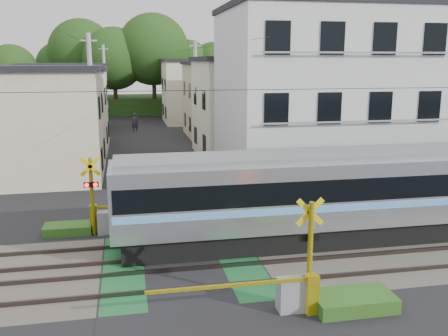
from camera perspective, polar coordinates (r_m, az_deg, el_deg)
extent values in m
plane|color=black|center=(16.73, -4.79, -10.97)|extent=(120.00, 120.00, 0.00)
cube|color=#47423A|center=(16.73, -4.79, -10.97)|extent=(120.00, 6.00, 0.00)
cube|color=black|center=(16.73, -4.79, -10.96)|extent=(5.20, 120.00, 0.00)
cube|color=#145126|center=(16.65, -11.43, -11.28)|extent=(1.30, 6.00, 0.00)
cube|color=#145126|center=(17.02, 1.68, -10.49)|extent=(1.30, 6.00, 0.00)
cube|color=#3F3833|center=(14.98, -3.95, -13.55)|extent=(120.00, 0.08, 0.14)
cube|color=#3F3833|center=(16.25, -4.59, -11.43)|extent=(120.00, 0.08, 0.14)
cube|color=#3F3833|center=(17.16, -4.99, -10.11)|extent=(120.00, 0.08, 0.14)
cube|color=#3F3833|center=(18.46, -5.48, -8.48)|extent=(120.00, 0.08, 0.14)
cube|color=black|center=(19.12, 12.39, -6.92)|extent=(15.48, 2.13, 0.81)
cube|color=black|center=(17.75, -4.79, -8.64)|extent=(2.15, 1.97, 0.54)
cube|color=silver|center=(18.67, 12.61, -2.36)|extent=(16.13, 2.51, 2.33)
cube|color=black|center=(18.60, 12.65, -1.53)|extent=(15.87, 2.55, 0.79)
cube|color=#5FA3F0|center=(18.75, 12.56, -3.33)|extent=(15.97, 2.54, 0.25)
cube|color=slate|center=(18.39, 12.79, 1.48)|extent=(15.81, 2.06, 0.22)
cube|color=black|center=(17.05, -12.86, -2.55)|extent=(0.10, 2.16, 1.40)
cylinder|color=yellow|center=(13.57, 9.78, -9.95)|extent=(0.14, 0.14, 3.00)
cube|color=yellow|center=(13.26, 9.82, -4.98)|extent=(0.77, 0.05, 0.77)
cube|color=yellow|center=(13.26, 9.82, -4.98)|extent=(0.77, 0.05, 0.77)
cube|color=black|center=(13.48, 9.71, -7.82)|extent=(0.55, 0.05, 0.20)
sphere|color=#FF0C07|center=(13.48, 8.98, -7.80)|extent=(0.16, 0.16, 0.16)
sphere|color=#FF0C07|center=(13.59, 10.25, -7.68)|extent=(0.16, 0.16, 0.16)
cube|color=gray|center=(13.84, 7.63, -14.18)|extent=(0.70, 0.50, 0.90)
cube|color=yellow|center=(13.74, 10.02, -14.00)|extent=(0.30, 0.30, 1.10)
cube|color=yellow|center=(12.96, 0.51, -13.29)|extent=(4.20, 0.08, 0.08)
cylinder|color=yellow|center=(19.61, -14.84, -3.20)|extent=(0.14, 0.14, 3.00)
cube|color=yellow|center=(19.24, -15.05, 0.17)|extent=(0.77, 0.05, 0.77)
cube|color=yellow|center=(19.24, -15.05, 0.17)|extent=(0.77, 0.05, 0.77)
cube|color=black|center=(19.39, -14.94, -1.85)|extent=(0.55, 0.05, 0.20)
sphere|color=#FF0C07|center=(19.35, -15.42, -1.91)|extent=(0.16, 0.16, 0.16)
sphere|color=#FF0C07|center=(19.33, -14.48, -1.87)|extent=(0.16, 0.16, 0.16)
cube|color=gray|center=(19.88, -13.23, -6.06)|extent=(0.70, 0.50, 0.90)
cube|color=yellow|center=(20.12, -14.65, -5.62)|extent=(0.30, 0.30, 1.10)
cube|color=yellow|center=(19.96, -8.25, -4.13)|extent=(4.20, 0.08, 0.08)
cube|color=silver|center=(26.87, 11.07, 7.57)|extent=(10.00, 8.00, 9.00)
cube|color=black|center=(26.91, 11.50, 17.48)|extent=(10.20, 8.16, 0.30)
cube|color=black|center=(22.33, 5.84, -0.98)|extent=(1.10, 0.06, 1.40)
cube|color=black|center=(23.15, 11.65, -0.70)|extent=(1.10, 0.06, 1.40)
cube|color=black|center=(24.20, 17.01, -0.43)|extent=(1.10, 0.06, 1.40)
cube|color=black|center=(25.44, 21.88, -0.18)|extent=(1.10, 0.06, 1.40)
cube|color=gray|center=(23.60, 14.59, -2.09)|extent=(9.00, 0.06, 0.08)
cube|color=black|center=(21.84, 6.01, 6.70)|extent=(1.10, 0.06, 1.40)
cube|color=black|center=(22.68, 11.97, 6.71)|extent=(1.10, 0.06, 1.40)
cube|color=black|center=(23.75, 17.46, 6.65)|extent=(1.10, 0.06, 1.40)
cube|color=black|center=(25.01, 22.43, 6.55)|extent=(1.10, 0.06, 1.40)
cube|color=gray|center=(23.07, 14.99, 5.15)|extent=(9.00, 0.06, 0.08)
cube|color=black|center=(21.76, 6.19, 14.59)|extent=(1.10, 0.06, 1.40)
cube|color=black|center=(22.60, 12.32, 14.30)|extent=(1.10, 0.06, 1.40)
cube|color=black|center=(23.68, 17.93, 13.89)|extent=(1.10, 0.06, 1.40)
cube|color=black|center=(24.94, 23.00, 13.41)|extent=(1.10, 0.06, 1.40)
cube|color=gray|center=(22.91, 15.41, 12.61)|extent=(9.00, 0.06, 0.08)
cube|color=beige|center=(29.91, -20.57, 4.58)|extent=(7.00, 7.00, 6.00)
cube|color=black|center=(29.70, -21.03, 10.61)|extent=(7.35, 7.35, 0.30)
cube|color=black|center=(28.08, -13.75, 1.04)|extent=(0.06, 1.00, 1.20)
cube|color=black|center=(31.52, -13.50, 2.25)|extent=(0.06, 1.00, 1.20)
cube|color=black|center=(27.69, -14.04, 6.74)|extent=(0.06, 1.00, 1.20)
cube|color=black|center=(31.17, -13.76, 7.33)|extent=(0.06, 1.00, 1.20)
cube|color=beige|center=(34.51, 3.00, 6.68)|extent=(7.00, 8.00, 6.50)
cube|color=black|center=(34.35, 3.06, 12.34)|extent=(7.35, 8.40, 0.30)
cube|color=black|center=(32.11, -2.29, 2.77)|extent=(0.06, 1.00, 1.20)
cube|color=black|center=(36.02, -3.28, 3.79)|extent=(0.06, 1.00, 1.20)
cube|color=black|center=(31.77, -2.33, 7.75)|extent=(0.06, 1.00, 1.20)
cube|color=black|center=(35.72, -3.34, 8.24)|extent=(0.06, 1.00, 1.20)
cube|color=beige|center=(38.84, -19.22, 6.13)|extent=(8.00, 7.00, 5.80)
cube|color=black|center=(38.67, -19.54, 10.62)|extent=(8.40, 7.35, 0.30)
cube|color=black|center=(36.95, -13.20, 3.70)|extent=(0.06, 1.00, 1.20)
cube|color=black|center=(40.41, -13.06, 4.42)|extent=(0.06, 1.00, 1.20)
cube|color=black|center=(36.65, -13.42, 8.03)|extent=(0.06, 1.00, 1.20)
cube|color=black|center=(40.14, -13.25, 8.38)|extent=(0.06, 1.00, 1.20)
cube|color=#C2B289|center=(44.32, 0.31, 7.74)|extent=(7.00, 7.00, 6.20)
cube|color=black|center=(44.19, 0.32, 11.94)|extent=(7.35, 7.35, 0.30)
cube|color=black|center=(42.21, -3.93, 5.03)|extent=(0.06, 1.00, 1.20)
cube|color=black|center=(45.66, -4.50, 5.56)|extent=(0.06, 1.00, 1.20)
cube|color=black|center=(41.96, -3.99, 8.82)|extent=(0.06, 1.00, 1.20)
cube|color=black|center=(45.42, -4.56, 9.07)|extent=(0.06, 1.00, 1.20)
cube|color=beige|center=(48.70, -17.43, 7.47)|extent=(7.00, 8.00, 6.00)
cube|color=black|center=(48.57, -17.67, 11.17)|extent=(7.35, 8.40, 0.30)
cube|color=black|center=(46.62, -13.22, 5.42)|extent=(0.06, 1.00, 1.20)
cube|color=black|center=(50.60, -13.08, 5.94)|extent=(0.06, 1.00, 1.20)
cube|color=black|center=(46.39, -13.39, 8.85)|extent=(0.06, 1.00, 1.20)
cube|color=black|center=(50.38, -13.24, 9.10)|extent=(0.06, 1.00, 1.20)
cube|color=beige|center=(54.02, -2.57, 8.64)|extent=(8.00, 7.00, 6.40)
cube|color=black|center=(53.91, -2.60, 12.20)|extent=(8.40, 7.35, 0.30)
cube|color=black|center=(51.98, -6.68, 6.33)|extent=(0.06, 1.00, 1.20)
cube|color=black|center=(55.45, -6.98, 6.69)|extent=(0.06, 1.00, 1.20)
cube|color=black|center=(51.77, -6.75, 9.41)|extent=(0.06, 1.00, 1.20)
cube|color=black|center=(55.25, -7.05, 9.58)|extent=(0.06, 1.00, 1.20)
cube|color=#204115|center=(65.55, -9.83, 7.18)|extent=(40.00, 10.00, 2.00)
cylinder|color=#332114|center=(62.99, -22.85, 7.21)|extent=(0.50, 0.50, 4.18)
sphere|color=#204115|center=(62.84, -23.11, 10.24)|extent=(5.85, 5.85, 5.85)
cylinder|color=#332114|center=(66.82, -17.91, 7.91)|extent=(0.50, 0.50, 4.43)
sphere|color=#204115|center=(66.68, -18.12, 10.94)|extent=(6.20, 6.20, 6.20)
cylinder|color=#332114|center=(65.27, -15.75, 8.55)|extent=(0.50, 0.50, 5.78)
sphere|color=#204115|center=(65.17, -15.99, 12.60)|extent=(8.09, 8.09, 8.09)
cylinder|color=#332114|center=(60.99, -12.29, 8.22)|extent=(0.50, 0.50, 5.19)
sphere|color=#204115|center=(60.86, -12.47, 12.11)|extent=(7.26, 7.26, 7.26)
cylinder|color=#332114|center=(60.95, -7.97, 8.76)|extent=(0.50, 0.50, 5.99)
sphere|color=#204115|center=(60.85, -8.11, 13.27)|extent=(8.39, 8.39, 8.39)
cylinder|color=#332114|center=(63.39, -4.22, 8.31)|extent=(0.50, 0.50, 4.54)
sphere|color=#204115|center=(63.24, -4.27, 11.59)|extent=(6.35, 6.35, 6.35)
cylinder|color=#332114|center=(63.73, -1.15, 8.30)|extent=(0.50, 0.50, 4.41)
sphere|color=#204115|center=(63.58, -1.17, 11.47)|extent=(6.17, 6.17, 6.17)
cylinder|color=#332114|center=(65.37, 2.73, 8.29)|extent=(0.50, 0.50, 4.17)
sphere|color=#204115|center=(65.23, 2.76, 11.21)|extent=(5.84, 5.84, 5.84)
cube|color=black|center=(18.20, 13.76, 8.80)|extent=(60.00, 0.02, 0.02)
cylinder|color=#A5A5A0|center=(28.47, -14.83, 6.63)|extent=(0.26, 0.26, 8.00)
cube|color=#A5A5A0|center=(28.37, -15.24, 13.88)|extent=(0.90, 0.08, 0.08)
cylinder|color=#A5A5A0|center=(37.75, -3.26, 8.30)|extent=(0.26, 0.26, 8.00)
cube|color=#A5A5A0|center=(37.67, -3.33, 13.77)|extent=(0.90, 0.08, 0.08)
cylinder|color=#A5A5A0|center=(49.39, -13.42, 8.92)|extent=(0.26, 0.26, 8.00)
cube|color=#A5A5A0|center=(49.34, -13.63, 13.09)|extent=(0.90, 0.08, 0.08)
cube|color=black|center=(38.84, -14.20, 13.09)|extent=(0.02, 42.00, 0.02)
cube|color=black|center=(39.16, -3.64, 13.42)|extent=(0.02, 42.00, 0.02)
imported|color=#302C38|center=(47.58, -10.17, 5.19)|extent=(0.69, 0.48, 1.80)
cube|color=#2D5E1E|center=(14.39, 14.50, -14.52)|extent=(2.20, 1.20, 0.40)
cube|color=#2D5E1E|center=(20.37, -17.41, -6.66)|extent=(1.80, 1.00, 0.36)
cube|color=#2D5E1E|center=(20.55, 7.07, -6.10)|extent=(1.50, 0.90, 0.30)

